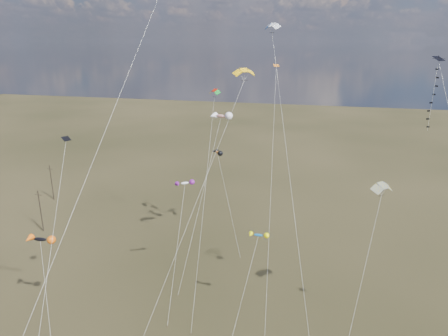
% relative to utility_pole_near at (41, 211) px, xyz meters
% --- Properties ---
extents(utility_pole_near, '(1.40, 0.20, 8.00)m').
position_rel_utility_pole_near_xyz_m(utility_pole_near, '(0.00, 0.00, 0.00)').
color(utility_pole_near, black).
rests_on(utility_pole_near, ground).
extents(utility_pole_far, '(1.40, 0.20, 8.00)m').
position_rel_utility_pole_near_xyz_m(utility_pole_far, '(-8.00, 14.00, 0.00)').
color(utility_pole_far, black).
rests_on(utility_pole_far, ground).
extents(diamond_black_high, '(8.31, 16.60, 32.71)m').
position_rel_utility_pole_near_xyz_m(diamond_black_high, '(59.29, -18.89, 23.74)').
color(diamond_black_high, black).
rests_on(diamond_black_high, ground).
extents(diamond_navy_tall, '(7.83, 33.26, 43.83)m').
position_rel_utility_pole_near_xyz_m(diamond_navy_tall, '(32.33, -15.99, 33.10)').
color(diamond_navy_tall, '#0F0D4E').
rests_on(diamond_navy_tall, ground).
extents(diamond_black_mid, '(2.33, 13.88, 24.15)m').
position_rel_utility_pole_near_xyz_m(diamond_black_mid, '(23.27, -25.06, 12.71)').
color(diamond_black_mid, black).
rests_on(diamond_black_mid, ground).
extents(diamond_orange_center, '(2.63, 19.07, 30.96)m').
position_rel_utility_pole_near_xyz_m(diamond_orange_center, '(43.40, -7.59, 16.09)').
color(diamond_orange_center, orange).
rests_on(diamond_orange_center, ground).
extents(parafoil_yellow, '(9.88, 20.51, 31.12)m').
position_rel_utility_pole_near_xyz_m(parafoil_yellow, '(39.14, -5.96, 26.21)').
color(parafoil_yellow, yellow).
rests_on(parafoil_yellow, ground).
extents(parafoil_blue_white, '(9.40, 18.77, 36.60)m').
position_rel_utility_pole_near_xyz_m(parafoil_blue_white, '(42.20, -2.79, 31.64)').
color(parafoil_blue_white, '#124DB4').
rests_on(parafoil_blue_white, ground).
extents(parafoil_striped, '(5.01, 11.78, 19.64)m').
position_rel_utility_pole_near_xyz_m(parafoil_striped, '(56.29, -13.74, 14.81)').
color(parafoil_striped, '#E1C203').
rests_on(parafoil_striped, ground).
extents(parafoil_tricolor, '(4.28, 23.61, 27.28)m').
position_rel_utility_pole_near_xyz_m(parafoil_tricolor, '(32.81, 2.57, 22.43)').
color(parafoil_tricolor, '#D7D50A').
rests_on(parafoil_tricolor, ground).
extents(novelty_black_orange, '(6.88, 7.37, 11.70)m').
position_rel_utility_pole_near_xyz_m(novelty_black_orange, '(17.37, -21.05, 7.06)').
color(novelty_black_orange, black).
rests_on(novelty_black_orange, ground).
extents(novelty_orange_black, '(7.15, 8.82, 16.30)m').
position_rel_utility_pole_near_xyz_m(novelty_orange_black, '(32.27, 6.29, 11.59)').
color(novelty_orange_black, orange).
rests_on(novelty_orange_black, ground).
extents(novelty_white_purple, '(2.21, 9.68, 16.36)m').
position_rel_utility_pole_near_xyz_m(novelty_white_purple, '(32.25, -10.50, 11.79)').
color(novelty_white_purple, silver).
rests_on(novelty_white_purple, ground).
extents(novelty_redwhite_stripe, '(4.60, 14.79, 23.84)m').
position_rel_utility_pole_near_xyz_m(novelty_redwhite_stripe, '(34.34, 0.54, 18.97)').
color(novelty_redwhite_stripe, red).
rests_on(novelty_redwhite_stripe, ground).
extents(novelty_blue_yellow, '(3.27, 7.37, 12.45)m').
position_rel_utility_pole_near_xyz_m(novelty_blue_yellow, '(43.01, -15.33, 7.90)').
color(novelty_blue_yellow, '#1266B0').
rests_on(novelty_blue_yellow, ground).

